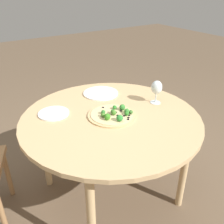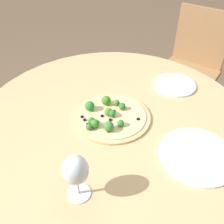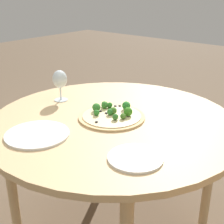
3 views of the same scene
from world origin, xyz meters
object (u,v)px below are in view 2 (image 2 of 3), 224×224
Objects in this scene: plate_far at (175,85)px; pizza at (110,115)px; wine_glass at (75,171)px; plate_near at (197,155)px; chair at (190,67)px.

pizza is at bearing 142.10° from plate_far.
wine_glass is 0.62× the size of plate_near.
chair is at bearing -9.68° from plate_far.
chair is at bearing -15.03° from wine_glass.
pizza reaches higher than plate_far.
wine_glass is 0.74m from plate_far.
wine_glass is at bearing -179.98° from pizza.
plate_far is at bearing -37.90° from pizza.
wine_glass is (-0.37, -0.00, 0.10)m from pizza.
wine_glass is 0.82× the size of plate_far.
plate_near is at bearing -165.73° from plate_far.
plate_near is (0.25, -0.36, -0.11)m from wine_glass.
wine_glass is (-1.32, 0.35, 0.35)m from chair.
plate_far is (0.32, -0.25, -0.01)m from pizza.
pizza is (-0.95, 0.35, 0.24)m from chair.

